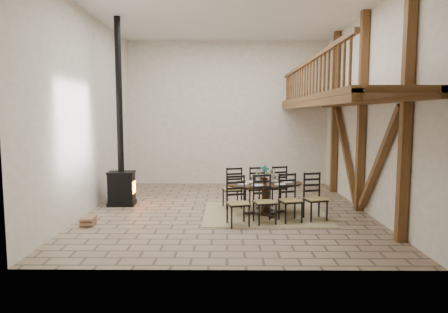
{
  "coord_description": "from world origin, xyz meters",
  "views": [
    {
      "loc": [
        0.01,
        -10.1,
        2.45
      ],
      "look_at": [
        -0.09,
        0.4,
        1.35
      ],
      "focal_mm": 32.0,
      "sensor_mm": 36.0,
      "label": 1
    }
  ],
  "objects_px": {
    "dining_table": "(266,199)",
    "log_stack": "(88,221)",
    "wood_stove": "(121,165)",
    "log_basket": "(119,195)"
  },
  "relations": [
    {
      "from": "log_basket",
      "to": "log_stack",
      "type": "bearing_deg",
      "value": -89.96
    },
    {
      "from": "log_basket",
      "to": "log_stack",
      "type": "distance_m",
      "value": 2.57
    },
    {
      "from": "dining_table",
      "to": "wood_stove",
      "type": "relative_size",
      "value": 0.51
    },
    {
      "from": "dining_table",
      "to": "log_basket",
      "type": "xyz_separation_m",
      "value": [
        -4.06,
        1.62,
        -0.23
      ]
    },
    {
      "from": "log_basket",
      "to": "log_stack",
      "type": "height_order",
      "value": "log_basket"
    },
    {
      "from": "dining_table",
      "to": "wood_stove",
      "type": "distance_m",
      "value": 4.04
    },
    {
      "from": "wood_stove",
      "to": "log_stack",
      "type": "height_order",
      "value": "wood_stove"
    },
    {
      "from": "log_stack",
      "to": "dining_table",
      "type": "bearing_deg",
      "value": 13.27
    },
    {
      "from": "dining_table",
      "to": "log_stack",
      "type": "height_order",
      "value": "dining_table"
    },
    {
      "from": "wood_stove",
      "to": "log_basket",
      "type": "bearing_deg",
      "value": 109.16
    }
  ]
}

